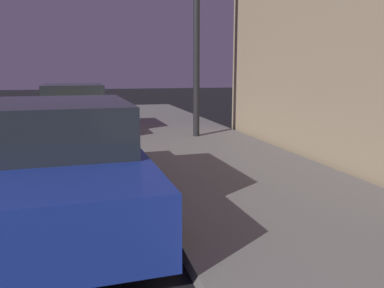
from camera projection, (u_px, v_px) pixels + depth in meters
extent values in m
cube|color=navy|center=(60.00, 173.00, 4.65)|extent=(1.99, 4.38, 0.64)
cube|color=#1E2328|center=(57.00, 125.00, 4.60)|extent=(1.70, 2.23, 0.56)
cylinder|color=black|center=(124.00, 162.00, 6.22)|extent=(0.24, 0.67, 0.66)
cylinder|color=black|center=(160.00, 224.00, 3.71)|extent=(0.24, 0.67, 0.66)
cube|color=gold|center=(74.00, 115.00, 10.89)|extent=(1.88, 4.24, 0.64)
cube|color=#1E2328|center=(73.00, 95.00, 10.57)|extent=(1.61, 2.21, 0.56)
cylinder|color=black|center=(45.00, 119.00, 11.90)|extent=(0.24, 0.67, 0.66)
cylinder|color=black|center=(103.00, 117.00, 12.41)|extent=(0.24, 0.67, 0.66)
cylinder|color=black|center=(37.00, 131.00, 9.46)|extent=(0.24, 0.67, 0.66)
cylinder|color=black|center=(111.00, 128.00, 9.97)|extent=(0.24, 0.67, 0.66)
cylinder|color=black|center=(196.00, 38.00, 9.42)|extent=(0.16, 0.16, 4.84)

